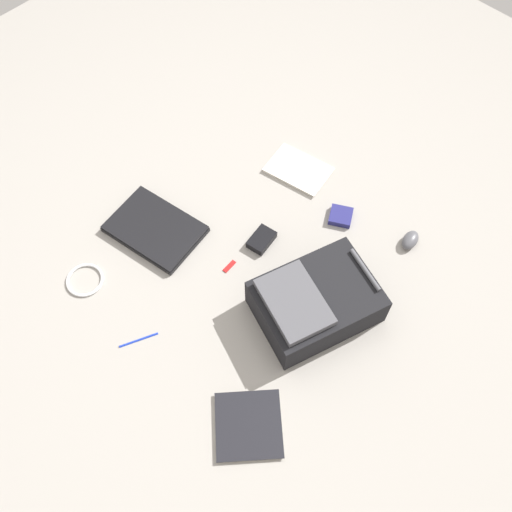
{
  "coord_description": "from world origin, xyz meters",
  "views": [
    {
      "loc": [
        0.77,
        -0.78,
        1.94
      ],
      "look_at": [
        -0.0,
        0.01,
        0.02
      ],
      "focal_mm": 40.47,
      "sensor_mm": 36.0,
      "label": 1
    }
  ],
  "objects_px": {
    "cable_coil": "(85,280)",
    "earbud_pouch": "(341,216)",
    "computer_mouse": "(410,240)",
    "usb_stick": "(229,266)",
    "book_comic": "(249,425)",
    "backpack": "(315,302)",
    "laptop": "(155,229)",
    "power_brick": "(262,240)",
    "book_blue": "(298,170)",
    "pen_black": "(139,340)"
  },
  "relations": [
    {
      "from": "laptop",
      "to": "computer_mouse",
      "type": "height_order",
      "value": "computer_mouse"
    },
    {
      "from": "power_brick",
      "to": "book_comic",
      "type": "bearing_deg",
      "value": -49.62
    },
    {
      "from": "power_brick",
      "to": "earbud_pouch",
      "type": "bearing_deg",
      "value": 63.64
    },
    {
      "from": "laptop",
      "to": "cable_coil",
      "type": "relative_size",
      "value": 2.75
    },
    {
      "from": "backpack",
      "to": "laptop",
      "type": "xyz_separation_m",
      "value": [
        -0.68,
        -0.17,
        -0.06
      ]
    },
    {
      "from": "cable_coil",
      "to": "computer_mouse",
      "type": "bearing_deg",
      "value": 51.74
    },
    {
      "from": "computer_mouse",
      "to": "laptop",
      "type": "bearing_deg",
      "value": -149.26
    },
    {
      "from": "backpack",
      "to": "cable_coil",
      "type": "bearing_deg",
      "value": -144.27
    },
    {
      "from": "book_comic",
      "to": "power_brick",
      "type": "height_order",
      "value": "power_brick"
    },
    {
      "from": "computer_mouse",
      "to": "power_brick",
      "type": "distance_m",
      "value": 0.58
    },
    {
      "from": "backpack",
      "to": "pen_black",
      "type": "distance_m",
      "value": 0.64
    },
    {
      "from": "cable_coil",
      "to": "pen_black",
      "type": "relative_size",
      "value": 1.0
    },
    {
      "from": "book_comic",
      "to": "usb_stick",
      "type": "height_order",
      "value": "book_comic"
    },
    {
      "from": "backpack",
      "to": "earbud_pouch",
      "type": "height_order",
      "value": "backpack"
    },
    {
      "from": "computer_mouse",
      "to": "earbud_pouch",
      "type": "distance_m",
      "value": 0.29
    },
    {
      "from": "book_comic",
      "to": "computer_mouse",
      "type": "height_order",
      "value": "computer_mouse"
    },
    {
      "from": "book_blue",
      "to": "cable_coil",
      "type": "bearing_deg",
      "value": -103.52
    },
    {
      "from": "backpack",
      "to": "power_brick",
      "type": "xyz_separation_m",
      "value": [
        -0.34,
        0.08,
        -0.06
      ]
    },
    {
      "from": "backpack",
      "to": "book_blue",
      "type": "bearing_deg",
      "value": 136.62
    },
    {
      "from": "book_comic",
      "to": "cable_coil",
      "type": "xyz_separation_m",
      "value": [
        -0.83,
        -0.04,
        -0.0
      ]
    },
    {
      "from": "backpack",
      "to": "book_blue",
      "type": "relative_size",
      "value": 1.74
    },
    {
      "from": "cable_coil",
      "to": "usb_stick",
      "type": "bearing_deg",
      "value": 50.48
    },
    {
      "from": "backpack",
      "to": "pen_black",
      "type": "height_order",
      "value": "backpack"
    },
    {
      "from": "computer_mouse",
      "to": "power_brick",
      "type": "height_order",
      "value": "computer_mouse"
    },
    {
      "from": "cable_coil",
      "to": "backpack",
      "type": "bearing_deg",
      "value": 35.73
    },
    {
      "from": "book_comic",
      "to": "power_brick",
      "type": "relative_size",
      "value": 2.84
    },
    {
      "from": "power_brick",
      "to": "usb_stick",
      "type": "height_order",
      "value": "power_brick"
    },
    {
      "from": "backpack",
      "to": "laptop",
      "type": "distance_m",
      "value": 0.71
    },
    {
      "from": "power_brick",
      "to": "pen_black",
      "type": "bearing_deg",
      "value": -92.88
    },
    {
      "from": "earbud_pouch",
      "to": "laptop",
      "type": "bearing_deg",
      "value": -131.13
    },
    {
      "from": "backpack",
      "to": "book_comic",
      "type": "height_order",
      "value": "backpack"
    },
    {
      "from": "backpack",
      "to": "book_comic",
      "type": "relative_size",
      "value": 1.57
    },
    {
      "from": "cable_coil",
      "to": "earbud_pouch",
      "type": "xyz_separation_m",
      "value": [
        0.51,
        0.9,
        0.01
      ]
    },
    {
      "from": "computer_mouse",
      "to": "usb_stick",
      "type": "relative_size",
      "value": 1.55
    },
    {
      "from": "power_brick",
      "to": "pen_black",
      "type": "height_order",
      "value": "power_brick"
    },
    {
      "from": "computer_mouse",
      "to": "pen_black",
      "type": "bearing_deg",
      "value": -124.32
    },
    {
      "from": "book_blue",
      "to": "earbud_pouch",
      "type": "height_order",
      "value": "earbud_pouch"
    },
    {
      "from": "pen_black",
      "to": "earbud_pouch",
      "type": "height_order",
      "value": "earbud_pouch"
    },
    {
      "from": "earbud_pouch",
      "to": "book_comic",
      "type": "bearing_deg",
      "value": -69.7
    },
    {
      "from": "pen_black",
      "to": "usb_stick",
      "type": "bearing_deg",
      "value": 87.54
    },
    {
      "from": "power_brick",
      "to": "usb_stick",
      "type": "xyz_separation_m",
      "value": [
        -0.01,
        -0.17,
        -0.01
      ]
    },
    {
      "from": "pen_black",
      "to": "computer_mouse",
      "type": "bearing_deg",
      "value": 65.84
    },
    {
      "from": "power_brick",
      "to": "backpack",
      "type": "bearing_deg",
      "value": -13.82
    },
    {
      "from": "power_brick",
      "to": "computer_mouse",
      "type": "bearing_deg",
      "value": 43.64
    },
    {
      "from": "power_brick",
      "to": "pen_black",
      "type": "relative_size",
      "value": 0.77
    },
    {
      "from": "computer_mouse",
      "to": "power_brick",
      "type": "xyz_separation_m",
      "value": [
        -0.42,
        -0.4,
        -0.0
      ]
    },
    {
      "from": "backpack",
      "to": "usb_stick",
      "type": "bearing_deg",
      "value": -166.92
    },
    {
      "from": "laptop",
      "to": "earbud_pouch",
      "type": "relative_size",
      "value": 4.44
    },
    {
      "from": "laptop",
      "to": "usb_stick",
      "type": "height_order",
      "value": "laptop"
    },
    {
      "from": "laptop",
      "to": "power_brick",
      "type": "distance_m",
      "value": 0.43
    }
  ]
}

